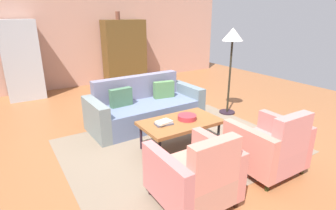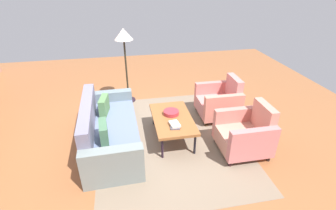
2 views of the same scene
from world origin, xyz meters
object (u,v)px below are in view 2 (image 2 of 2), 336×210
Objects in this scene: armchair_left at (247,134)px; fruit_bowl at (171,112)px; coffee_table at (172,119)px; couch at (107,132)px; floor_lamp at (124,41)px; armchair_right at (221,102)px; book_stack at (175,125)px.

armchair_left is 1.38m from fruit_bowl.
fruit_bowl reaches higher than coffee_table.
floor_lamp reaches higher than couch.
floor_lamp is (2.30, 1.90, 1.10)m from armchair_left.
armchair_right reaches higher than coffee_table.
couch is 7.83× the size of book_stack.
armchair_left is 1.00× the size of armchair_right.
floor_lamp is (1.10, 1.90, 1.10)m from armchair_right.
armchair_left is at bearing -121.83° from fruit_bowl.
coffee_table is 1.36× the size of armchair_left.
armchair_left reaches higher than couch.
couch is 1.19m from coffee_table.
armchair_right is at bearing -53.46° from book_stack.
floor_lamp is (1.98, 0.71, 0.97)m from book_stack.
armchair_left is 3.24× the size of book_stack.
fruit_bowl is at bearing -0.00° from coffee_table.
armchair_left is 1.24m from book_stack.
book_stack is at bearing 175.88° from coffee_table.
fruit_bowl is (0.13, -1.19, 0.19)m from couch.
book_stack is at bearing -160.30° from floor_lamp.
armchair_right reaches higher than book_stack.
armchair_right is at bearing -120.20° from floor_lamp.
armchair_left is at bearing -117.23° from coffee_table.
floor_lamp is (1.58, 0.73, 0.96)m from fruit_bowl.
fruit_bowl is at bearing -155.18° from floor_lamp.
floor_lamp reaches higher than armchair_left.
couch is 2.43m from armchair_right.
couch is 2.41× the size of armchair_right.
armchair_left and armchair_right have the same top height.
armchair_left is at bearing 74.11° from couch.
book_stack reaches higher than coffee_table.
book_stack is (-0.28, 0.02, 0.06)m from coffee_table.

